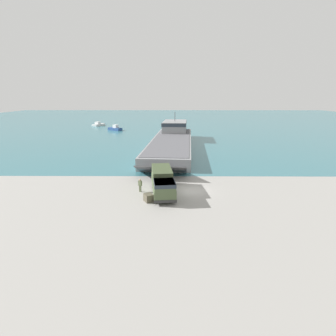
# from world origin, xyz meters

# --- Properties ---
(ground_plane) EXTENTS (240.00, 240.00, 0.00)m
(ground_plane) POSITION_xyz_m (0.00, 0.00, 0.00)
(ground_plane) COLOR gray
(water_surface) EXTENTS (240.00, 180.00, 0.01)m
(water_surface) POSITION_xyz_m (0.00, 96.09, 0.00)
(water_surface) COLOR #336B75
(water_surface) RESTS_ON ground_plane
(landing_craft) EXTENTS (11.58, 43.13, 7.33)m
(landing_craft) POSITION_xyz_m (-1.94, 30.36, 1.74)
(landing_craft) COLOR gray
(landing_craft) RESTS_ON ground_plane
(military_truck) EXTENTS (3.31, 8.16, 2.83)m
(military_truck) POSITION_xyz_m (-3.44, -0.85, 1.49)
(military_truck) COLOR #475638
(military_truck) RESTS_ON ground_plane
(soldier_on_ramp) EXTENTS (0.50, 0.43, 1.69)m
(soldier_on_ramp) POSITION_xyz_m (-6.26, -0.48, 0.97)
(soldier_on_ramp) COLOR #566042
(soldier_on_ramp) RESTS_ON ground_plane
(moored_boat_a) EXTENTS (5.39, 4.65, 1.95)m
(moored_boat_a) POSITION_xyz_m (-21.41, 59.03, 0.65)
(moored_boat_a) COLOR navy
(moored_boat_a) RESTS_ON ground_plane
(moored_boat_b) EXTENTS (4.45, 5.81, 1.61)m
(moored_boat_b) POSITION_xyz_m (-30.90, 73.15, 0.53)
(moored_boat_b) COLOR white
(moored_boat_b) RESTS_ON ground_plane
(cargo_crate) EXTENTS (1.28, 1.35, 0.88)m
(cargo_crate) POSITION_xyz_m (-4.97, -3.53, 0.44)
(cargo_crate) COLOR #4C4738
(cargo_crate) RESTS_ON ground_plane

